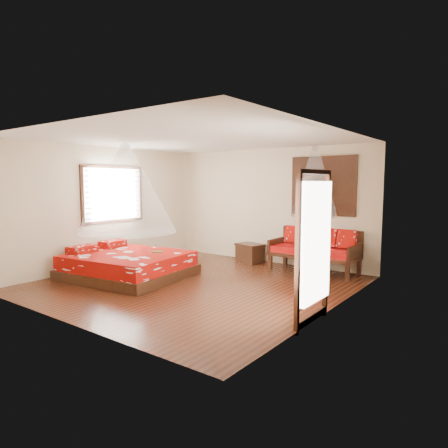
% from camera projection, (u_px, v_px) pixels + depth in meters
% --- Properties ---
extents(room, '(5.54, 5.54, 2.84)m').
position_uv_depth(room, '(195.00, 213.00, 7.69)').
color(room, black).
rests_on(room, ground).
extents(bed, '(2.54, 2.35, 0.65)m').
position_uv_depth(bed, '(128.00, 265.00, 8.38)').
color(bed, black).
rests_on(bed, floor).
extents(daybed, '(1.90, 0.84, 0.97)m').
position_uv_depth(daybed, '(315.00, 248.00, 8.82)').
color(daybed, black).
rests_on(daybed, floor).
extents(storage_chest, '(0.75, 0.62, 0.46)m').
position_uv_depth(storage_chest, '(250.00, 253.00, 9.95)').
color(storage_chest, black).
rests_on(storage_chest, floor).
extents(shutter_panel, '(1.52, 0.06, 1.32)m').
position_uv_depth(shutter_panel, '(323.00, 186.00, 8.94)').
color(shutter_panel, black).
rests_on(shutter_panel, wall_back).
extents(window_left, '(0.10, 1.74, 1.34)m').
position_uv_depth(window_left, '(113.00, 194.00, 9.42)').
color(window_left, black).
rests_on(window_left, wall_left).
extents(glazed_door, '(0.08, 1.02, 2.16)m').
position_uv_depth(glazed_door, '(313.00, 247.00, 5.63)').
color(glazed_door, black).
rests_on(glazed_door, floor).
extents(wine_tray, '(0.25, 0.25, 0.20)m').
position_uv_depth(wine_tray, '(157.00, 250.00, 8.44)').
color(wine_tray, brown).
rests_on(wine_tray, bed).
extents(mosquito_net_main, '(2.04, 2.04, 1.80)m').
position_uv_depth(mosquito_net_main, '(126.00, 189.00, 8.20)').
color(mosquito_net_main, white).
rests_on(mosquito_net_main, ceiling).
extents(mosquito_net_daybed, '(0.99, 0.99, 1.50)m').
position_uv_depth(mosquito_net_daybed, '(315.00, 181.00, 8.55)').
color(mosquito_net_daybed, white).
rests_on(mosquito_net_daybed, ceiling).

